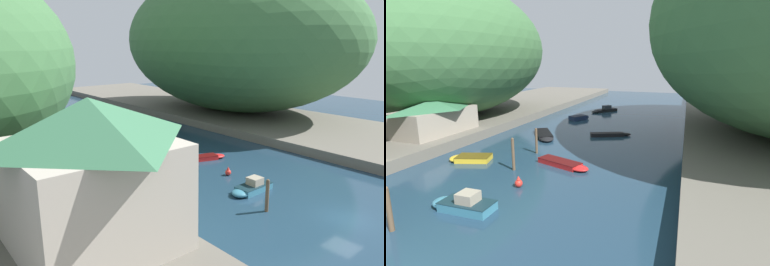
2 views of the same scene
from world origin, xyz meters
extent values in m
plane|color=#1E384C|center=(0.00, 30.00, 0.00)|extent=(130.00, 130.00, 0.00)
cube|color=#666056|center=(23.20, 30.00, 0.60)|extent=(22.00, 120.00, 1.20)
ellipsoid|color=#3D6B3D|center=(24.30, 35.38, 14.02)|extent=(34.57, 48.40, 25.64)
cube|color=#B2A899|center=(-17.77, 7.20, 4.56)|extent=(9.14, 9.17, 6.73)
pyramid|color=#38704C|center=(-17.77, 7.20, 9.25)|extent=(9.88, 9.91, 2.64)
cube|color=gray|center=(-16.69, 21.55, 2.70)|extent=(5.05, 9.73, 2.99)
pyramid|color=#38704C|center=(-16.69, 21.55, 4.78)|extent=(5.45, 10.51, 1.17)
cube|color=navy|center=(-5.29, 41.65, 0.33)|extent=(3.00, 3.41, 0.67)
ellipsoid|color=navy|center=(-4.56, 42.90, 0.33)|extent=(2.19, 2.11, 0.67)
cube|color=black|center=(-5.29, 41.65, 0.68)|extent=(3.06, 3.47, 0.03)
cube|color=black|center=(-2.95, 51.78, 0.23)|extent=(3.92, 4.84, 0.46)
ellipsoid|color=black|center=(-4.31, 49.76, 0.23)|extent=(2.50, 2.78, 0.46)
cube|color=black|center=(-2.95, 51.78, 0.47)|extent=(3.99, 4.93, 0.03)
cube|color=#333842|center=(-2.86, 51.90, 0.85)|extent=(1.79, 1.98, 0.78)
cube|color=black|center=(2.39, 31.79, 0.22)|extent=(4.45, 2.85, 0.44)
ellipsoid|color=black|center=(4.38, 32.71, 0.22)|extent=(2.43, 1.88, 0.44)
cube|color=black|center=(2.39, 31.79, 0.45)|extent=(4.54, 2.90, 0.03)
cube|color=teal|center=(-1.21, 8.43, 0.31)|extent=(3.66, 1.80, 0.61)
ellipsoid|color=teal|center=(-3.02, 8.39, 0.31)|extent=(1.85, 1.67, 0.61)
cube|color=#132A33|center=(-1.21, 8.43, 0.63)|extent=(3.74, 1.84, 0.03)
cube|color=#9E937F|center=(-1.10, 8.44, 0.97)|extent=(1.30, 1.23, 0.72)
cube|color=black|center=(-5.71, 29.02, 0.25)|extent=(4.43, 5.31, 0.50)
ellipsoid|color=black|center=(-4.25, 26.87, 0.25)|extent=(2.89, 3.12, 0.50)
cube|color=black|center=(-5.71, 29.02, 0.52)|extent=(4.51, 5.42, 0.03)
cube|color=red|center=(1.02, 18.93, 0.24)|extent=(4.74, 2.87, 0.47)
ellipsoid|color=red|center=(3.15, 18.21, 0.24)|extent=(2.59, 2.07, 0.47)
cube|color=#450A0A|center=(1.02, 18.93, 0.49)|extent=(4.84, 2.93, 0.03)
cube|color=gold|center=(-7.68, 17.18, 0.26)|extent=(3.71, 2.91, 0.52)
ellipsoid|color=gold|center=(-9.22, 16.67, 0.26)|extent=(2.13, 2.30, 0.52)
cube|color=#4C3E0E|center=(-7.68, 17.18, 0.53)|extent=(3.78, 2.97, 0.03)
cylinder|color=brown|center=(-3.75, 4.85, 1.32)|extent=(0.31, 0.31, 2.63)
sphere|color=brown|center=(-3.75, 4.85, 2.69)|extent=(0.28, 0.28, 0.28)
cylinder|color=brown|center=(-2.45, 16.24, 1.46)|extent=(0.27, 0.27, 2.92)
sphere|color=brown|center=(-2.45, 16.24, 2.97)|extent=(0.24, 0.24, 0.24)
cylinder|color=brown|center=(-2.90, 21.65, 1.32)|extent=(0.27, 0.27, 2.65)
sphere|color=brown|center=(-2.90, 21.65, 2.70)|extent=(0.24, 0.24, 0.24)
sphere|color=red|center=(-0.01, 13.02, 0.32)|extent=(0.63, 0.63, 0.63)
cone|color=red|center=(-0.01, 13.02, 0.79)|extent=(0.32, 0.32, 0.32)
cylinder|color=#282D3D|center=(-13.75, 8.42, 1.62)|extent=(0.13, 0.13, 0.85)
cylinder|color=#282D3D|center=(-13.76, 8.60, 1.62)|extent=(0.13, 0.13, 0.85)
cube|color=gold|center=(-13.75, 8.51, 2.36)|extent=(0.23, 0.38, 0.62)
sphere|color=beige|center=(-13.75, 8.51, 2.78)|extent=(0.22, 0.22, 0.22)
camera|label=1|loc=(-26.88, -13.12, 13.66)|focal=35.00mm
camera|label=2|loc=(12.06, -6.36, 9.77)|focal=28.00mm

